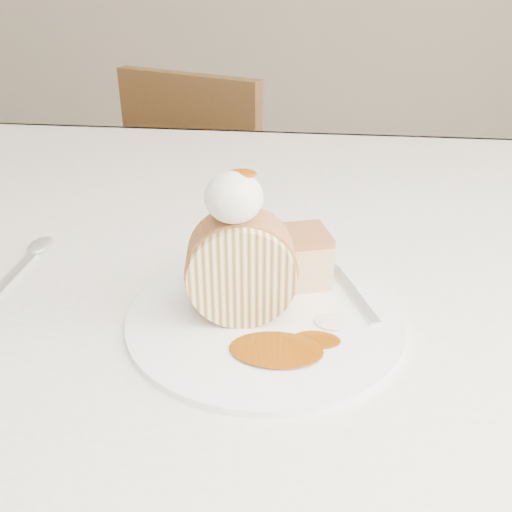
# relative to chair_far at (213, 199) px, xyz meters

# --- Properties ---
(table) EXTENTS (1.40, 0.90, 0.75)m
(table) POSITION_rel_chair_far_xyz_m (0.19, -0.78, 0.20)
(table) COLOR white
(table) RESTS_ON ground
(chair_far) EXTENTS (0.50, 0.50, 0.81)m
(chair_far) POSITION_rel_chair_far_xyz_m (0.00, 0.00, 0.00)
(chair_far) COLOR brown
(chair_far) RESTS_ON ground
(plate) EXTENTS (0.33, 0.33, 0.01)m
(plate) POSITION_rel_chair_far_xyz_m (0.24, -0.98, 0.29)
(plate) COLOR white
(plate) RESTS_ON table
(roulade_slice) EXTENTS (0.10, 0.07, 0.10)m
(roulade_slice) POSITION_rel_chair_far_xyz_m (0.22, -0.98, 0.34)
(roulade_slice) COLOR #FDE9B0
(roulade_slice) RESTS_ON plate
(cake_chunk) EXTENTS (0.07, 0.07, 0.05)m
(cake_chunk) POSITION_rel_chair_far_xyz_m (0.27, -0.92, 0.32)
(cake_chunk) COLOR #B07042
(cake_chunk) RESTS_ON plate
(whipped_cream) EXTENTS (0.05, 0.05, 0.04)m
(whipped_cream) POSITION_rel_chair_far_xyz_m (0.21, -0.98, 0.41)
(whipped_cream) COLOR white
(whipped_cream) RESTS_ON roulade_slice
(caramel_drizzle) EXTENTS (0.02, 0.02, 0.01)m
(caramel_drizzle) POSITION_rel_chair_far_xyz_m (0.22, -0.98, 0.44)
(caramel_drizzle) COLOR #733404
(caramel_drizzle) RESTS_ON whipped_cream
(caramel_pool) EXTENTS (0.09, 0.07, 0.00)m
(caramel_pool) POSITION_rel_chair_far_xyz_m (0.25, -1.04, 0.30)
(caramel_pool) COLOR #733404
(caramel_pool) RESTS_ON plate
(fork) EXTENTS (0.07, 0.15, 0.00)m
(fork) POSITION_rel_chair_far_xyz_m (0.32, -0.94, 0.29)
(fork) COLOR silver
(fork) RESTS_ON plate
(spoon) EXTENTS (0.03, 0.16, 0.00)m
(spoon) POSITION_rel_chair_far_xyz_m (-0.04, -0.94, 0.29)
(spoon) COLOR silver
(spoon) RESTS_ON table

